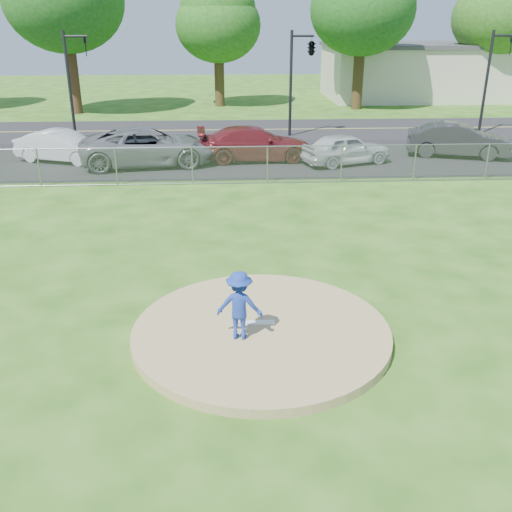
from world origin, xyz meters
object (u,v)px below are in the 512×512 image
(tree_far_right, at_px, (499,5))
(traffic_signal_center, at_px, (309,50))
(tree_center, at_px, (218,14))
(parked_car_white, at_px, (62,146))
(pitcher, at_px, (240,305))
(parked_car_darkred, at_px, (255,144))
(traffic_cone, at_px, (127,160))
(traffic_signal_right, at_px, (492,73))
(parked_car_gray, at_px, (148,147))
(commercial_building, at_px, (426,71))
(parked_car_charcoal, at_px, (458,140))
(parked_car_pearl, at_px, (346,149))
(traffic_signal_left, at_px, (73,75))

(tree_far_right, bearing_deg, traffic_signal_center, -140.96)
(tree_center, bearing_deg, parked_car_white, -112.11)
(tree_far_right, bearing_deg, pitcher, -120.07)
(parked_car_darkred, bearing_deg, parked_car_white, 85.64)
(traffic_cone, xyz_separation_m, parked_car_darkred, (5.77, 1.18, 0.43))
(traffic_signal_right, relative_size, parked_car_darkred, 1.05)
(pitcher, distance_m, parked_car_gray, 16.11)
(parked_car_white, bearing_deg, parked_car_gray, -82.54)
(commercial_building, distance_m, traffic_signal_center, 20.17)
(pitcher, distance_m, traffic_cone, 15.90)
(traffic_signal_right, height_order, parked_car_white, traffic_signal_right)
(tree_center, height_order, parked_car_charcoal, tree_center)
(traffic_signal_center, bearing_deg, tree_center, 112.49)
(traffic_cone, bearing_deg, tree_far_right, 38.76)
(parked_car_pearl, height_order, parked_car_charcoal, parked_car_charcoal)
(pitcher, xyz_separation_m, parked_car_charcoal, (10.93, 16.64, -0.13))
(parked_car_pearl, bearing_deg, parked_car_white, 65.12)
(commercial_building, distance_m, traffic_signal_left, 29.51)
(traffic_signal_left, height_order, pitcher, traffic_signal_left)
(tree_far_right, distance_m, parked_car_charcoal, 21.90)
(parked_car_darkred, relative_size, parked_car_charcoal, 1.12)
(tree_center, xyz_separation_m, pitcher, (0.54, -34.33, -5.55))
(parked_car_charcoal, bearing_deg, traffic_signal_center, 66.10)
(tree_far_right, xyz_separation_m, traffic_signal_left, (-28.76, -13.00, -3.70))
(tree_far_right, height_order, traffic_signal_center, tree_far_right)
(tree_center, distance_m, parked_car_darkred, 18.90)
(tree_center, relative_size, parked_car_charcoal, 2.07)
(commercial_building, distance_m, parked_car_darkred, 26.78)
(commercial_building, relative_size, parked_car_white, 3.80)
(pitcher, bearing_deg, traffic_signal_center, -90.50)
(traffic_signal_left, bearing_deg, parked_car_gray, -55.22)
(traffic_signal_left, xyz_separation_m, traffic_signal_right, (23.00, 0.00, 0.00))
(tree_far_right, relative_size, parked_car_pearl, 2.63)
(traffic_signal_right, bearing_deg, pitcher, -123.34)
(traffic_signal_center, relative_size, parked_car_white, 1.30)
(tree_center, height_order, traffic_signal_right, tree_center)
(commercial_building, xyz_separation_m, parked_car_darkred, (-15.29, -21.94, -1.38))
(traffic_signal_right, bearing_deg, traffic_signal_center, -180.00)
(tree_far_right, height_order, traffic_signal_left, tree_far_right)
(commercial_building, height_order, parked_car_pearl, commercial_building)
(traffic_signal_center, relative_size, traffic_cone, 8.09)
(traffic_signal_left, xyz_separation_m, pitcher, (8.31, -22.33, -2.44))
(traffic_signal_center, bearing_deg, parked_car_gray, -140.67)
(parked_car_pearl, bearing_deg, pitcher, 141.41)
(parked_car_gray, xyz_separation_m, parked_car_pearl, (8.97, -0.27, -0.14))
(traffic_signal_center, distance_m, parked_car_white, 14.01)
(tree_center, height_order, parked_car_darkred, tree_center)
(parked_car_gray, bearing_deg, traffic_signal_center, -58.74)
(traffic_cone, distance_m, parked_car_charcoal, 15.60)
(tree_center, distance_m, traffic_cone, 20.48)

